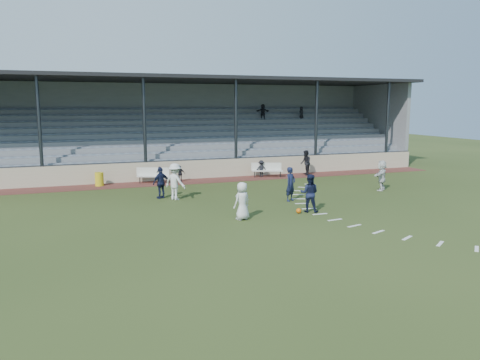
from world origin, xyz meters
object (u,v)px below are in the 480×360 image
object	(u,v)px
trash_bin	(99,179)
player_white_lead	(242,201)
player_navy_lead	(291,184)
bench_left	(153,174)
bench_right	(267,169)
football	(299,211)
official	(306,163)

from	to	relation	value
trash_bin	player_white_lead	distance (m)	11.69
player_navy_lead	player_white_lead	bearing A→B (deg)	-171.11
bench_left	bench_right	size ratio (longest dim) A/B	1.00
football	official	size ratio (longest dim) A/B	0.14
bench_left	player_white_lead	xyz separation A→B (m)	(2.00, -10.41, 0.21)
trash_bin	football	size ratio (longest dim) A/B	3.47
bench_left	player_navy_lead	xyz separation A→B (m)	(5.58, -7.64, 0.27)
trash_bin	official	size ratio (longest dim) A/B	0.47
bench_right	football	distance (m)	10.44
bench_right	football	size ratio (longest dim) A/B	8.77
bench_left	football	bearing A→B (deg)	-43.98
bench_right	player_white_lead	xyz separation A→B (m)	(-5.48, -10.27, 0.21)
bench_right	trash_bin	world-z (taller)	bench_right
trash_bin	player_white_lead	bearing A→B (deg)	-63.75
bench_left	football	xyz separation A→B (m)	(4.74, -10.21, -0.47)
trash_bin	player_white_lead	size ratio (longest dim) A/B	0.50
bench_right	official	size ratio (longest dim) A/B	1.19
football	official	world-z (taller)	official
football	player_navy_lead	size ratio (longest dim) A/B	0.13
bench_right	bench_left	bearing A→B (deg)	-161.81
bench_left	player_white_lead	bearing A→B (deg)	-58.04
bench_right	player_white_lead	size ratio (longest dim) A/B	1.27
bench_left	trash_bin	xyz separation A→B (m)	(-3.17, 0.06, -0.16)
player_navy_lead	official	distance (m)	8.78
football	trash_bin	bearing A→B (deg)	127.60
bench_left	player_navy_lead	size ratio (longest dim) A/B	1.18
football	player_white_lead	bearing A→B (deg)	-175.70
football	player_white_lead	world-z (taller)	player_white_lead
bench_left	trash_bin	distance (m)	3.17
bench_right	football	bearing A→B (deg)	-85.88
trash_bin	player_navy_lead	size ratio (longest dim) A/B	0.47
bench_left	official	bearing A→B (deg)	19.78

